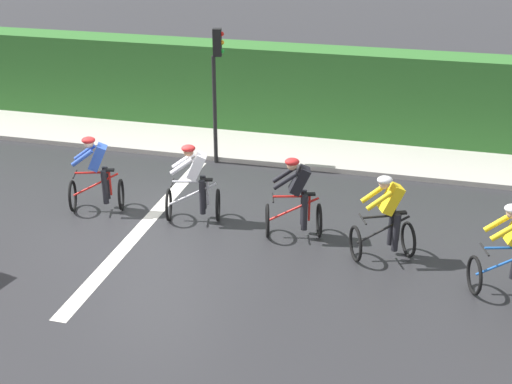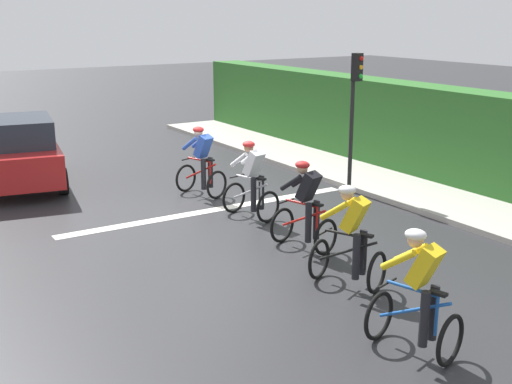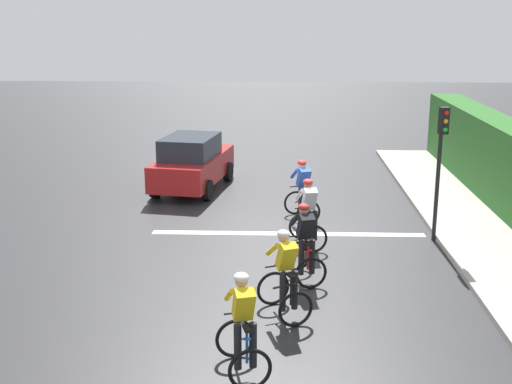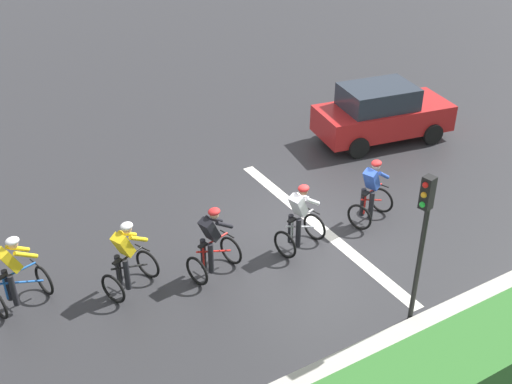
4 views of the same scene
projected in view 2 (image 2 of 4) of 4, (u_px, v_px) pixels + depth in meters
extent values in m
plane|color=#28282B|center=(214.00, 212.00, 14.46)|extent=(80.00, 80.00, 0.00)
cube|color=#ADA89E|center=(445.00, 197.00, 15.41)|extent=(2.80, 25.16, 0.12)
cube|color=tan|center=(472.00, 183.00, 15.82)|extent=(0.44, 25.16, 0.54)
cube|color=#2D6628|center=(484.00, 143.00, 15.72)|extent=(1.10, 25.16, 2.42)
cube|color=silver|center=(212.00, 210.00, 14.55)|extent=(7.00, 0.30, 0.01)
torus|color=black|center=(379.00, 316.00, 8.73)|extent=(0.67, 0.24, 0.68)
torus|color=black|center=(450.00, 340.00, 8.07)|extent=(0.67, 0.24, 0.68)
cylinder|color=#1E59B2|center=(414.00, 310.00, 8.34)|extent=(0.31, 0.96, 0.51)
cylinder|color=#1E59B2|center=(437.00, 315.00, 8.13)|extent=(0.04, 0.04, 0.55)
cylinder|color=#1E59B2|center=(412.00, 289.00, 8.30)|extent=(0.24, 0.70, 0.04)
cube|color=black|center=(438.00, 293.00, 8.06)|extent=(0.16, 0.24, 0.04)
cylinder|color=black|center=(387.00, 283.00, 8.54)|extent=(0.41, 0.15, 0.03)
cube|color=yellow|center=(425.00, 266.00, 8.11)|extent=(0.40, 0.48, 0.57)
sphere|color=tan|center=(415.00, 240.00, 8.13)|extent=(0.20, 0.20, 0.20)
ellipsoid|color=silver|center=(416.00, 235.00, 8.11)|extent=(0.31, 0.33, 0.14)
cylinder|color=black|center=(424.00, 319.00, 8.13)|extent=(0.12, 0.12, 0.74)
cylinder|color=black|center=(433.00, 313.00, 8.30)|extent=(0.12, 0.12, 0.74)
cylinder|color=yellow|center=(398.00, 260.00, 8.16)|extent=(0.22, 0.48, 0.37)
cylinder|color=yellow|center=(411.00, 253.00, 8.39)|extent=(0.22, 0.48, 0.37)
torus|color=black|center=(319.00, 259.00, 10.74)|extent=(0.65, 0.33, 0.68)
torus|color=black|center=(377.00, 273.00, 10.19)|extent=(0.65, 0.33, 0.68)
cylinder|color=black|center=(348.00, 251.00, 10.40)|extent=(0.44, 0.92, 0.51)
cylinder|color=black|center=(366.00, 253.00, 10.22)|extent=(0.04, 0.04, 0.55)
cylinder|color=black|center=(345.00, 234.00, 10.35)|extent=(0.33, 0.67, 0.04)
cube|color=black|center=(366.00, 235.00, 10.15)|extent=(0.18, 0.24, 0.04)
cylinder|color=black|center=(325.00, 231.00, 10.55)|extent=(0.40, 0.20, 0.03)
cube|color=yellow|center=(355.00, 215.00, 10.18)|extent=(0.44, 0.50, 0.57)
sphere|color=tan|center=(347.00, 194.00, 10.18)|extent=(0.20, 0.20, 0.20)
ellipsoid|color=silver|center=(347.00, 190.00, 10.16)|extent=(0.33, 0.35, 0.14)
cylinder|color=black|center=(356.00, 257.00, 10.19)|extent=(0.12, 0.12, 0.74)
cylinder|color=black|center=(363.00, 252.00, 10.39)|extent=(0.12, 0.12, 0.74)
cylinder|color=yellow|center=(334.00, 211.00, 10.19)|extent=(0.28, 0.47, 0.37)
cylinder|color=yellow|center=(343.00, 206.00, 10.45)|extent=(0.28, 0.47, 0.37)
torus|color=black|center=(282.00, 225.00, 12.45)|extent=(0.67, 0.24, 0.68)
torus|color=black|center=(326.00, 237.00, 11.79)|extent=(0.67, 0.24, 0.68)
cylinder|color=red|center=(304.00, 218.00, 12.06)|extent=(0.31, 0.96, 0.51)
cylinder|color=red|center=(317.00, 220.00, 11.85)|extent=(0.04, 0.04, 0.55)
cylinder|color=red|center=(302.00, 203.00, 12.02)|extent=(0.24, 0.70, 0.04)
cube|color=black|center=(317.00, 205.00, 11.77)|extent=(0.16, 0.24, 0.04)
cylinder|color=black|center=(287.00, 201.00, 12.25)|extent=(0.41, 0.15, 0.03)
cube|color=black|center=(309.00, 187.00, 11.83)|extent=(0.40, 0.48, 0.57)
sphere|color=tan|center=(302.00, 169.00, 11.84)|extent=(0.20, 0.20, 0.20)
ellipsoid|color=red|center=(302.00, 165.00, 11.83)|extent=(0.31, 0.33, 0.14)
cylinder|color=black|center=(308.00, 223.00, 11.84)|extent=(0.12, 0.12, 0.74)
cylinder|color=black|center=(316.00, 220.00, 12.02)|extent=(0.12, 0.12, 0.74)
cylinder|color=black|center=(291.00, 183.00, 11.88)|extent=(0.22, 0.48, 0.37)
cylinder|color=black|center=(302.00, 179.00, 12.11)|extent=(0.22, 0.48, 0.37)
torus|color=black|center=(234.00, 198.00, 14.31)|extent=(0.67, 0.22, 0.68)
torus|color=black|center=(268.00, 207.00, 13.62)|extent=(0.67, 0.22, 0.68)
cylinder|color=silver|center=(251.00, 191.00, 13.90)|extent=(0.28, 0.97, 0.51)
cylinder|color=silver|center=(261.00, 192.00, 13.69)|extent=(0.04, 0.04, 0.55)
cylinder|color=silver|center=(249.00, 178.00, 13.86)|extent=(0.22, 0.70, 0.04)
cube|color=black|center=(261.00, 179.00, 13.61)|extent=(0.15, 0.24, 0.04)
cylinder|color=black|center=(237.00, 176.00, 14.11)|extent=(0.42, 0.13, 0.03)
cube|color=white|center=(254.00, 163.00, 13.67)|extent=(0.39, 0.47, 0.57)
sphere|color=#9E7051|center=(249.00, 148.00, 13.69)|extent=(0.20, 0.20, 0.20)
ellipsoid|color=red|center=(249.00, 144.00, 13.67)|extent=(0.30, 0.33, 0.14)
cylinder|color=black|center=(253.00, 195.00, 13.68)|extent=(0.12, 0.12, 0.74)
cylinder|color=black|center=(261.00, 192.00, 13.85)|extent=(0.12, 0.12, 0.74)
cylinder|color=white|center=(239.00, 160.00, 13.73)|extent=(0.20, 0.49, 0.37)
cylinder|color=white|center=(250.00, 157.00, 13.96)|extent=(0.20, 0.49, 0.37)
torus|color=black|center=(186.00, 178.00, 16.00)|extent=(0.66, 0.28, 0.68)
torus|color=black|center=(217.00, 185.00, 15.37)|extent=(0.66, 0.28, 0.68)
cylinder|color=red|center=(201.00, 171.00, 15.62)|extent=(0.36, 0.95, 0.51)
cylinder|color=red|center=(210.00, 172.00, 15.43)|extent=(0.04, 0.04, 0.55)
cylinder|color=red|center=(199.00, 160.00, 15.58)|extent=(0.27, 0.69, 0.04)
cube|color=black|center=(210.00, 160.00, 15.35)|extent=(0.17, 0.24, 0.04)
cylinder|color=black|center=(188.00, 159.00, 15.80)|extent=(0.41, 0.17, 0.03)
cube|color=#2D51B7|center=(203.00, 146.00, 15.39)|extent=(0.42, 0.48, 0.57)
sphere|color=beige|center=(198.00, 133.00, 15.40)|extent=(0.20, 0.20, 0.20)
ellipsoid|color=red|center=(198.00, 130.00, 15.39)|extent=(0.32, 0.34, 0.14)
cylinder|color=black|center=(204.00, 174.00, 15.41)|extent=(0.12, 0.12, 0.74)
cylinder|color=black|center=(210.00, 172.00, 15.59)|extent=(0.12, 0.12, 0.74)
cylinder|color=#2D51B7|center=(190.00, 144.00, 15.43)|extent=(0.24, 0.48, 0.37)
cylinder|color=#2D51B7|center=(199.00, 142.00, 15.67)|extent=(0.24, 0.48, 0.37)
cube|color=#B21E1E|center=(22.00, 158.00, 16.50)|extent=(2.38, 4.33, 0.80)
cube|color=#262D38|center=(19.00, 131.00, 16.09)|extent=(1.84, 2.36, 0.66)
cylinder|color=black|center=(52.00, 160.00, 18.04)|extent=(0.33, 0.67, 0.64)
cylinder|color=black|center=(63.00, 181.00, 15.77)|extent=(0.33, 0.67, 0.64)
cube|color=#EAEACC|center=(36.00, 139.00, 18.46)|extent=(0.29, 0.13, 0.16)
cylinder|color=black|center=(351.00, 137.00, 15.75)|extent=(0.10, 0.10, 2.70)
cube|color=black|center=(357.00, 67.00, 15.24)|extent=(0.24, 0.24, 0.64)
sphere|color=red|center=(361.00, 59.00, 15.11)|extent=(0.11, 0.11, 0.11)
sphere|color=orange|center=(361.00, 67.00, 15.16)|extent=(0.11, 0.11, 0.11)
sphere|color=green|center=(361.00, 76.00, 15.22)|extent=(0.11, 0.11, 0.11)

